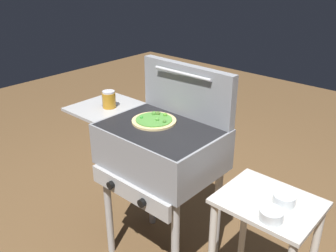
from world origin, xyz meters
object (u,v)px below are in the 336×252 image
at_px(sauce_jar, 109,99).
at_px(topping_bowl_far, 284,200).
at_px(grill, 159,150).
at_px(prep_table, 264,237).
at_px(pizza_veggie, 154,120).
at_px(topping_bowl_near, 271,215).

height_order(sauce_jar, topping_bowl_far, sauce_jar).
bearing_deg(sauce_jar, grill, -0.51).
relative_size(sauce_jar, prep_table, 0.14).
bearing_deg(grill, topping_bowl_far, 2.18).
distance_m(pizza_veggie, topping_bowl_far, 0.81).
relative_size(prep_table, topping_bowl_far, 7.42).
bearing_deg(pizza_veggie, topping_bowl_far, -0.09).
relative_size(prep_table, topping_bowl_near, 7.31).
xyz_separation_m(grill, prep_table, (0.67, 0.00, -0.23)).
bearing_deg(sauce_jar, topping_bowl_near, -5.61).
height_order(grill, prep_table, grill).
bearing_deg(topping_bowl_near, grill, 171.58).
height_order(pizza_veggie, topping_bowl_far, pizza_veggie).
height_order(sauce_jar, topping_bowl_near, sauce_jar).
bearing_deg(topping_bowl_near, topping_bowl_far, 93.69).
bearing_deg(topping_bowl_near, pizza_veggie, 170.17).
height_order(grill, sauce_jar, sauce_jar).
relative_size(pizza_veggie, sauce_jar, 2.38).
relative_size(grill, prep_table, 1.30).
distance_m(prep_table, topping_bowl_far, 0.24).
xyz_separation_m(pizza_veggie, sauce_jar, (-0.35, -0.03, 0.04)).
relative_size(pizza_veggie, topping_bowl_far, 2.50).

